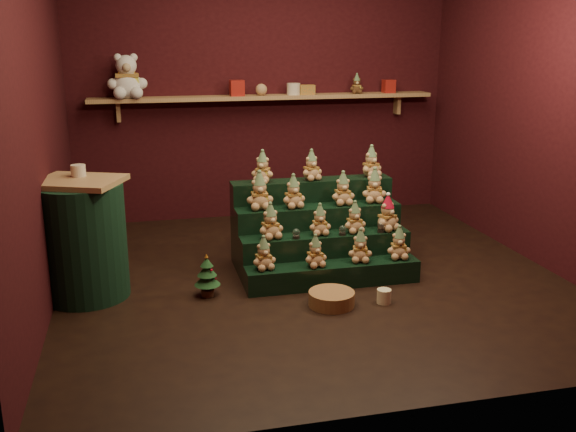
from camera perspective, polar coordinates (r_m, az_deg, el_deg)
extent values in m
plane|color=black|center=(5.31, 2.13, -5.43)|extent=(4.00, 4.00, 0.00)
cube|color=black|center=(6.97, -2.29, 11.46)|extent=(4.00, 0.10, 2.80)
cube|color=black|center=(3.07, 12.60, 5.72)|extent=(4.00, 0.10, 2.80)
cube|color=black|center=(4.85, -22.01, 8.51)|extent=(0.10, 4.00, 2.80)
cube|color=black|center=(5.87, 22.26, 9.54)|extent=(0.10, 4.00, 2.80)
cube|color=#A78853|center=(6.80, -1.99, 10.52)|extent=(3.60, 0.26, 0.04)
cube|color=#A78853|center=(6.75, -14.84, 8.95)|extent=(0.04, 0.12, 0.20)
cube|color=#A78853|center=(7.32, 9.67, 9.73)|extent=(0.04, 0.12, 0.20)
cube|color=black|center=(5.12, 4.00, -5.21)|extent=(1.40, 0.22, 0.18)
cube|color=black|center=(5.28, 3.32, -3.48)|extent=(1.40, 0.22, 0.36)
cube|color=black|center=(5.45, 2.68, -1.85)|extent=(1.40, 0.22, 0.54)
cube|color=black|center=(5.63, 2.08, -0.32)|extent=(1.40, 0.22, 0.72)
cylinder|color=black|center=(5.10, 0.73, -1.89)|extent=(0.06, 0.06, 0.02)
sphere|color=white|center=(5.09, 0.73, -1.46)|extent=(0.06, 0.06, 0.06)
cylinder|color=black|center=(5.20, 4.86, -1.59)|extent=(0.06, 0.06, 0.02)
sphere|color=white|center=(5.19, 4.87, -1.17)|extent=(0.06, 0.06, 0.06)
cylinder|color=black|center=(5.31, 8.27, -1.33)|extent=(0.06, 0.06, 0.02)
sphere|color=white|center=(5.30, 8.28, -0.90)|extent=(0.06, 0.06, 0.06)
cube|color=#A78853|center=(4.91, -18.17, 2.91)|extent=(0.74, 0.69, 0.04)
cylinder|color=black|center=(5.02, -17.73, -2.16)|extent=(0.63, 0.63, 0.87)
cylinder|color=beige|center=(4.99, -18.15, 3.86)|extent=(0.11, 0.11, 0.09)
cylinder|color=#432818|center=(4.97, -7.15, -6.76)|extent=(0.10, 0.10, 0.05)
cone|color=#14371D|center=(4.93, -7.19, -5.53)|extent=(0.20, 0.20, 0.10)
cone|color=#14371D|center=(4.90, -7.22, -4.78)|extent=(0.15, 0.15, 0.09)
cone|color=#14371D|center=(4.88, -7.25, -4.07)|extent=(0.10, 0.10, 0.07)
cone|color=orange|center=(4.86, -7.27, -3.52)|extent=(0.03, 0.03, 0.03)
cylinder|color=beige|center=(4.70, 3.05, -7.67)|extent=(0.10, 0.10, 0.10)
cylinder|color=beige|center=(4.84, 8.53, -7.07)|extent=(0.11, 0.11, 0.11)
cylinder|color=olive|center=(4.76, 3.89, -7.33)|extent=(0.37, 0.37, 0.11)
cube|color=#AE231A|center=(6.72, -4.56, 11.27)|extent=(0.14, 0.14, 0.16)
cylinder|color=beige|center=(6.84, 0.49, 11.23)|extent=(0.14, 0.14, 0.12)
cube|color=#AE231A|center=(7.16, 8.94, 11.32)|extent=(0.12, 0.12, 0.14)
sphere|color=tan|center=(6.76, -2.39, 11.17)|extent=(0.12, 0.12, 0.12)
cube|color=#CB641C|center=(6.87, 1.68, 11.16)|extent=(0.16, 0.10, 0.10)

